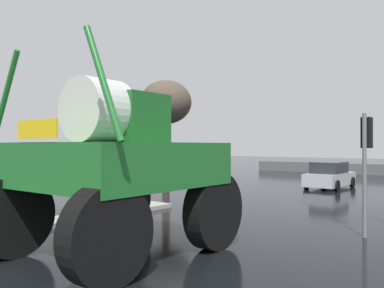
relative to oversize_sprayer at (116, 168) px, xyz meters
name	(u,v)px	position (x,y,z in m)	size (l,w,h in m)	color
ground_plane	(325,196)	(-0.06, 13.10, -1.95)	(120.00, 120.00, 0.00)	black
median_island	(77,218)	(-4.11, 1.84, -1.87)	(1.12, 8.03, 0.15)	#9E9B93
oversize_sprayer	(116,168)	(0.00, 0.00, 0.00)	(4.36, 5.15, 4.57)	black
sedan_ahead	(330,176)	(-1.21, 16.89, -1.24)	(1.91, 4.12, 1.52)	#B7B7BF
traffic_signal_near_left	(138,147)	(-4.99, 5.40, 0.43)	(0.24, 0.54, 3.28)	slate
traffic_signal_near_right	(366,147)	(3.95, 5.40, 0.47)	(0.24, 0.54, 3.33)	slate
bare_tree_left	(166,104)	(-9.16, 11.61, 3.01)	(3.07, 3.07, 6.36)	#473828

